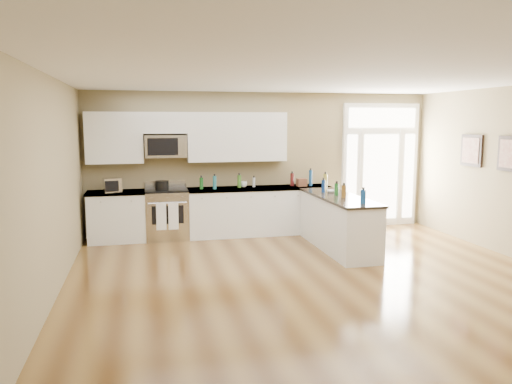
# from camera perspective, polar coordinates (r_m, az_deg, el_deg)

# --- Properties ---
(ground) EXTENTS (8.00, 8.00, 0.00)m
(ground) POSITION_cam_1_polar(r_m,az_deg,el_deg) (6.64, 9.13, -11.59)
(ground) COLOR #553718
(room_shell) EXTENTS (8.00, 8.00, 8.00)m
(room_shell) POSITION_cam_1_polar(r_m,az_deg,el_deg) (6.28, 9.48, 3.27)
(room_shell) COLOR #8B7C58
(room_shell) RESTS_ON ground
(back_cabinet_left) EXTENTS (1.10, 0.66, 0.94)m
(back_cabinet_left) POSITION_cam_1_polar(r_m,az_deg,el_deg) (9.66, -15.53, -2.88)
(back_cabinet_left) COLOR white
(back_cabinet_left) RESTS_ON ground
(back_cabinet_right) EXTENTS (2.85, 0.66, 0.94)m
(back_cabinet_right) POSITION_cam_1_polar(r_m,az_deg,el_deg) (9.90, 0.37, -2.33)
(back_cabinet_right) COLOR white
(back_cabinet_right) RESTS_ON ground
(peninsula_cabinet) EXTENTS (0.69, 2.32, 0.94)m
(peninsula_cabinet) POSITION_cam_1_polar(r_m,az_deg,el_deg) (8.87, 9.36, -3.68)
(peninsula_cabinet) COLOR white
(peninsula_cabinet) RESTS_ON ground
(upper_cabinet_left) EXTENTS (1.04, 0.33, 0.95)m
(upper_cabinet_left) POSITION_cam_1_polar(r_m,az_deg,el_deg) (9.65, -15.88, 5.99)
(upper_cabinet_left) COLOR white
(upper_cabinet_left) RESTS_ON room_shell
(upper_cabinet_right) EXTENTS (1.94, 0.33, 0.95)m
(upper_cabinet_right) POSITION_cam_1_polar(r_m,az_deg,el_deg) (9.80, -2.19, 6.31)
(upper_cabinet_right) COLOR white
(upper_cabinet_right) RESTS_ON room_shell
(upper_cabinet_short) EXTENTS (0.82, 0.33, 0.40)m
(upper_cabinet_short) POSITION_cam_1_polar(r_m,az_deg,el_deg) (9.64, -10.37, 7.80)
(upper_cabinet_short) COLOR white
(upper_cabinet_short) RESTS_ON room_shell
(microwave) EXTENTS (0.78, 0.41, 0.42)m
(microwave) POSITION_cam_1_polar(r_m,az_deg,el_deg) (9.61, -10.30, 5.17)
(microwave) COLOR silver
(microwave) RESTS_ON room_shell
(entry_door) EXTENTS (1.70, 0.10, 2.60)m
(entry_door) POSITION_cam_1_polar(r_m,az_deg,el_deg) (10.96, 13.98, 3.00)
(entry_door) COLOR white
(entry_door) RESTS_ON ground
(wall_art_near) EXTENTS (0.05, 0.58, 0.58)m
(wall_art_near) POSITION_cam_1_polar(r_m,az_deg,el_deg) (9.91, 23.40, 4.38)
(wall_art_near) COLOR black
(wall_art_near) RESTS_ON room_shell
(wall_art_far) EXTENTS (0.05, 0.58, 0.58)m
(wall_art_far) POSITION_cam_1_polar(r_m,az_deg,el_deg) (9.13, 27.10, 3.90)
(wall_art_far) COLOR black
(wall_art_far) RESTS_ON room_shell
(kitchen_range) EXTENTS (0.80, 0.70, 1.08)m
(kitchen_range) POSITION_cam_1_polar(r_m,az_deg,el_deg) (9.65, -10.14, -2.48)
(kitchen_range) COLOR silver
(kitchen_range) RESTS_ON ground
(stockpot) EXTENTS (0.25, 0.25, 0.19)m
(stockpot) POSITION_cam_1_polar(r_m,az_deg,el_deg) (9.46, -10.71, 0.78)
(stockpot) COLOR black
(stockpot) RESTS_ON kitchen_range
(toaster_oven) EXTENTS (0.35, 0.30, 0.26)m
(toaster_oven) POSITION_cam_1_polar(r_m,az_deg,el_deg) (9.45, -16.10, 0.74)
(toaster_oven) COLOR silver
(toaster_oven) RESTS_ON back_cabinet_left
(cardboard_box) EXTENTS (0.20, 0.15, 0.16)m
(cardboard_box) POSITION_cam_1_polar(r_m,az_deg,el_deg) (10.00, 5.24, 1.11)
(cardboard_box) COLOR brown
(cardboard_box) RESTS_ON back_cabinet_right
(bowl_left) EXTENTS (0.22, 0.22, 0.05)m
(bowl_left) POSITION_cam_1_polar(r_m,az_deg,el_deg) (9.65, -15.84, 0.26)
(bowl_left) COLOR white
(bowl_left) RESTS_ON back_cabinet_left
(bowl_peninsula) EXTENTS (0.17, 0.17, 0.05)m
(bowl_peninsula) POSITION_cam_1_polar(r_m,az_deg,el_deg) (9.16, 8.58, 0.08)
(bowl_peninsula) COLOR white
(bowl_peninsula) RESTS_ON peninsula_cabinet
(cup_counter) EXTENTS (0.16, 0.16, 0.11)m
(cup_counter) POSITION_cam_1_polar(r_m,az_deg,el_deg) (9.84, -1.43, 0.89)
(cup_counter) COLOR white
(cup_counter) RESTS_ON back_cabinet_right
(counter_bottles) EXTENTS (2.37, 2.46, 0.32)m
(counter_bottles) POSITION_cam_1_polar(r_m,az_deg,el_deg) (9.28, 4.47, 0.86)
(counter_bottles) COLOR #19591E
(counter_bottles) RESTS_ON back_cabinet_right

